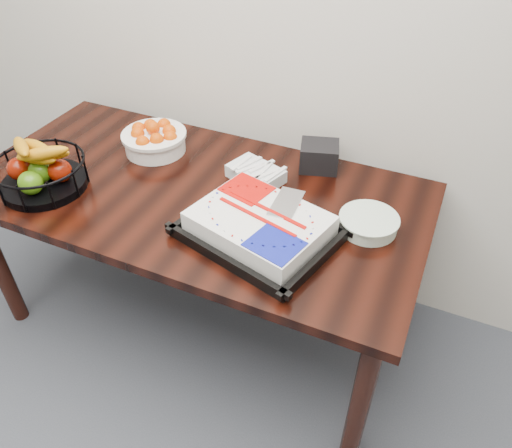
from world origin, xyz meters
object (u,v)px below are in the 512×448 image
at_px(tangerine_bowl, 154,135).
at_px(cake_tray, 260,226).
at_px(fruit_basket, 41,171).
at_px(table, 196,207).
at_px(plate_stack, 368,223).
at_px(napkin_box, 319,156).

bearing_deg(tangerine_bowl, cake_tray, -27.75).
bearing_deg(fruit_basket, table, 22.55).
xyz_separation_m(plate_stack, napkin_box, (-0.29, 0.30, 0.03)).
bearing_deg(fruit_basket, cake_tray, 4.79).
distance_m(plate_stack, napkin_box, 0.42).
relative_size(cake_tray, plate_stack, 2.74).
xyz_separation_m(table, fruit_basket, (-0.54, -0.22, 0.16)).
bearing_deg(fruit_basket, napkin_box, 31.62).
height_order(tangerine_bowl, plate_stack, tangerine_bowl).
distance_m(tangerine_bowl, napkin_box, 0.71).
bearing_deg(table, cake_tray, -23.36).
height_order(table, cake_tray, cake_tray).
xyz_separation_m(tangerine_bowl, plate_stack, (0.98, -0.14, -0.05)).
height_order(plate_stack, napkin_box, napkin_box).
bearing_deg(tangerine_bowl, table, -32.48).
xyz_separation_m(table, cake_tray, (0.35, -0.15, 0.13)).
distance_m(table, cake_tray, 0.40).
bearing_deg(tangerine_bowl, fruit_basket, -120.56).
height_order(table, plate_stack, plate_stack).
bearing_deg(napkin_box, tangerine_bowl, -166.84).
xyz_separation_m(cake_tray, napkin_box, (0.05, 0.50, 0.01)).
relative_size(cake_tray, tangerine_bowl, 2.09).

